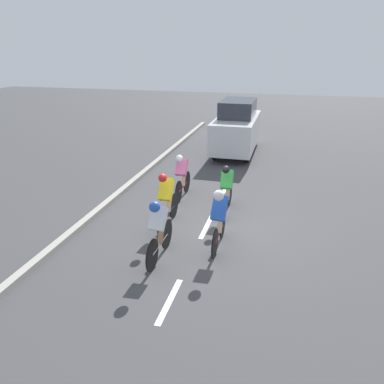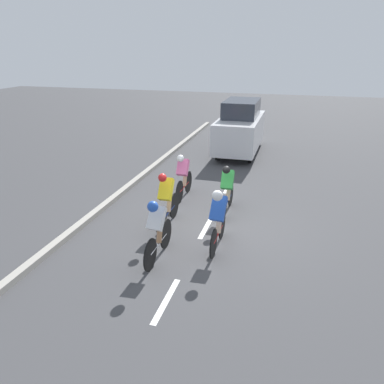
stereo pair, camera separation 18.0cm
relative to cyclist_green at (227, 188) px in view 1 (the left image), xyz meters
The scene contains 11 objects.
ground_plane 1.32m from the cyclist_green, 70.99° to the left, with size 60.00×60.00×0.00m, color #424244.
lane_stripe_near 4.28m from the cyclist_green, 85.25° to the left, with size 0.12×1.40×0.01m, color white.
lane_stripe_mid 1.31m from the cyclist_green, 70.75° to the left, with size 0.12×1.40×0.01m, color white.
lane_stripe_far 2.36m from the cyclist_green, 80.97° to the right, with size 0.12×1.40×0.01m, color white.
curb 3.75m from the cyclist_green, 15.74° to the left, with size 0.20×26.96×0.14m, color #A8A399.
cyclist_green is the anchor object (origin of this frame).
cyclist_blue 2.04m from the cyclist_green, 94.67° to the left, with size 0.35×1.64×1.56m.
cyclist_white 3.05m from the cyclist_green, 70.67° to the left, with size 0.35×1.70×1.52m.
cyclist_yellow 1.84m from the cyclist_green, 42.52° to the left, with size 0.33×1.75×1.56m.
cyclist_pink 1.71m from the cyclist_green, 26.52° to the right, with size 0.33×1.66×1.47m.
support_car 6.57m from the cyclist_green, 83.97° to the right, with size 1.70×4.20×2.30m.
Camera 1 is at (-1.87, 8.69, 4.48)m, focal length 35.00 mm.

